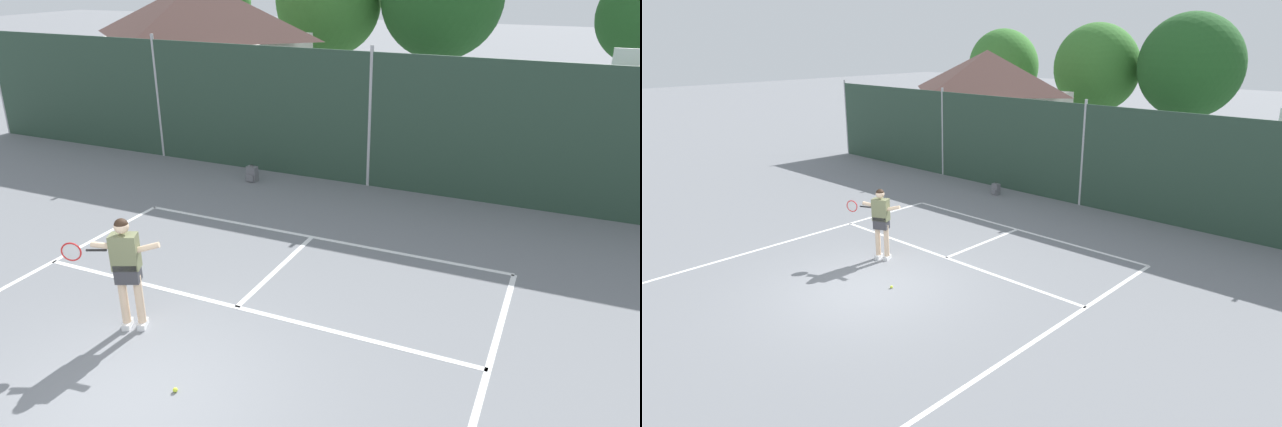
# 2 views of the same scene
# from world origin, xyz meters

# --- Properties ---
(ground_plane) EXTENTS (120.00, 120.00, 0.00)m
(ground_plane) POSITION_xyz_m (0.00, 0.00, 0.00)
(ground_plane) COLOR slate
(court_markings) EXTENTS (8.30, 11.10, 0.01)m
(court_markings) POSITION_xyz_m (0.00, 0.65, 0.00)
(court_markings) COLOR white
(court_markings) RESTS_ON ground
(chainlink_fence) EXTENTS (26.09, 0.09, 3.54)m
(chainlink_fence) POSITION_xyz_m (-0.00, 9.00, 1.70)
(chainlink_fence) COLOR #284233
(chainlink_fence) RESTS_ON ground
(clubhouse_building) EXTENTS (6.73, 5.64, 4.90)m
(clubhouse_building) POSITION_xyz_m (-7.84, 13.36, 2.54)
(clubhouse_building) COLOR silver
(clubhouse_building) RESTS_ON ground
(treeline_backdrop) EXTENTS (28.23, 4.31, 6.59)m
(treeline_backdrop) POSITION_xyz_m (-0.04, 19.46, 3.95)
(treeline_backdrop) COLOR brown
(treeline_backdrop) RESTS_ON ground
(tennis_player) EXTENTS (1.29, 0.73, 1.85)m
(tennis_player) POSITION_xyz_m (-1.17, 1.33, 1.11)
(tennis_player) COLOR silver
(tennis_player) RESTS_ON ground
(tennis_ball) EXTENTS (0.07, 0.07, 0.07)m
(tennis_ball) POSITION_xyz_m (0.36, 0.32, 0.03)
(tennis_ball) COLOR #CCE033
(tennis_ball) RESTS_ON ground
(backpack_grey) EXTENTS (0.29, 0.26, 0.46)m
(backpack_grey) POSITION_xyz_m (-2.91, 8.05, 0.19)
(backpack_grey) COLOR slate
(backpack_grey) RESTS_ON ground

